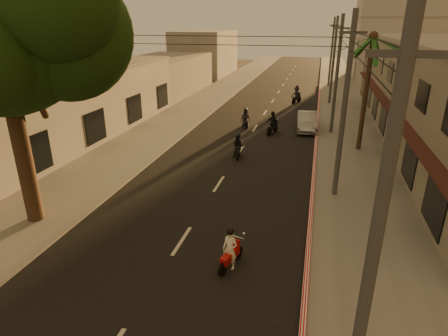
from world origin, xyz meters
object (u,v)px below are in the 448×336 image
(scooter_red, at_px, (230,250))
(parked_car, at_px, (307,121))
(scooter_far_b, at_px, (296,95))
(scooter_far_a, at_px, (245,119))
(scooter_mid_a, at_px, (238,147))
(broadleaf_tree, at_px, (7,21))
(palm_tree, at_px, (373,44))
(scooter_mid_b, at_px, (272,124))

(scooter_red, height_order, parked_car, scooter_red)
(scooter_far_b, bearing_deg, scooter_far_a, -84.18)
(scooter_mid_a, distance_m, parked_car, 9.04)
(broadleaf_tree, distance_m, scooter_mid_a, 14.57)
(scooter_red, bearing_deg, scooter_far_b, 105.63)
(parked_car, bearing_deg, broadleaf_tree, -124.40)
(palm_tree, relative_size, scooter_far_a, 4.79)
(scooter_far_a, height_order, parked_car, scooter_far_a)
(scooter_red, distance_m, scooter_mid_b, 17.90)
(scooter_red, relative_size, scooter_mid_b, 0.90)
(scooter_far_a, bearing_deg, scooter_red, -101.17)
(broadleaf_tree, xyz_separation_m, scooter_far_a, (5.78, 17.83, -7.70))
(scooter_red, bearing_deg, broadleaf_tree, -172.62)
(broadleaf_tree, relative_size, scooter_mid_b, 6.46)
(broadleaf_tree, relative_size, parked_car, 2.64)
(scooter_far_a, relative_size, scooter_far_b, 0.86)
(broadleaf_tree, xyz_separation_m, scooter_red, (8.96, -1.39, -7.73))
(scooter_far_b, xyz_separation_m, parked_car, (1.59, -10.76, -0.17))
(scooter_mid_a, bearing_deg, scooter_red, -85.97)
(scooter_far_a, bearing_deg, broadleaf_tree, -128.52)
(scooter_mid_a, bearing_deg, scooter_far_b, 75.71)
(broadleaf_tree, xyz_separation_m, scooter_far_b, (9.27, 29.16, -7.56))
(scooter_red, bearing_deg, scooter_mid_a, 116.88)
(parked_car, bearing_deg, scooter_mid_b, -147.82)
(scooter_mid_b, xyz_separation_m, scooter_far_b, (1.04, 12.67, 0.06))
(palm_tree, relative_size, scooter_red, 4.88)
(palm_tree, xyz_separation_m, scooter_far_b, (-5.34, 15.30, -6.24))
(scooter_red, xyz_separation_m, scooter_mid_b, (-0.73, 17.88, 0.10))
(palm_tree, height_order, parked_car, palm_tree)
(scooter_red, xyz_separation_m, scooter_far_a, (-3.18, 19.23, 0.03))
(broadleaf_tree, height_order, palm_tree, broadleaf_tree)
(palm_tree, bearing_deg, scooter_far_b, 109.24)
(scooter_mid_b, relative_size, parked_car, 0.41)
(palm_tree, relative_size, scooter_far_b, 4.14)
(scooter_far_a, relative_size, parked_car, 0.37)
(scooter_mid_b, xyz_separation_m, scooter_far_a, (-2.45, 1.34, -0.07))
(palm_tree, distance_m, scooter_red, 17.48)
(scooter_red, xyz_separation_m, parked_car, (1.90, 19.80, -0.01))
(scooter_far_a, bearing_deg, palm_tree, -44.80)
(parked_car, bearing_deg, scooter_mid_a, -120.94)
(palm_tree, bearing_deg, scooter_mid_b, 157.59)
(scooter_mid_a, xyz_separation_m, scooter_far_b, (2.52, 18.80, 0.16))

